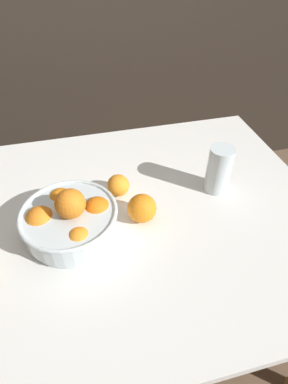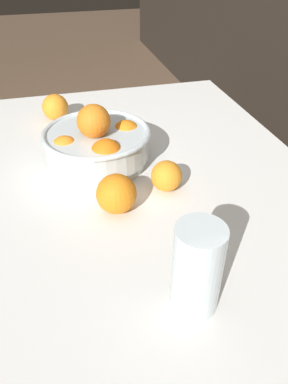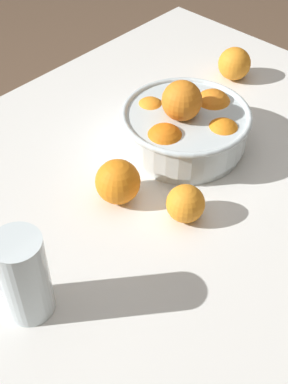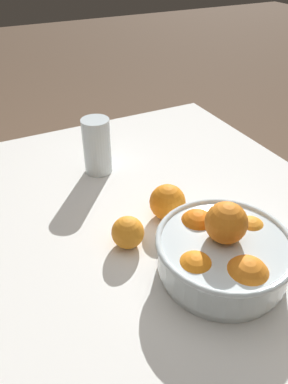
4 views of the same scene
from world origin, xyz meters
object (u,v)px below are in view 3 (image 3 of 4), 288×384
Objects in this scene: fruit_bowl at (186,126)px; orange_loose_aside at (186,204)px; orange_loose_near_bowl at (118,182)px; orange_loose_front at (234,64)px; juice_glass at (25,279)px.

fruit_bowl is 0.20m from orange_loose_aside.
fruit_bowl reaches higher than orange_loose_aside.
orange_loose_front is at bearing -169.29° from orange_loose_near_bowl.
juice_glass is 0.27m from orange_loose_near_bowl.
orange_loose_aside is at bearing 170.59° from juice_glass.
fruit_bowl reaches higher than orange_loose_front.
fruit_bowl is 3.11× the size of orange_loose_near_bowl.
orange_loose_near_bowl reaches higher than orange_loose_aside.
fruit_bowl is at bearing -140.12° from orange_loose_aside.
orange_loose_aside is (0.15, 0.13, -0.02)m from fruit_bowl.
orange_loose_front is (-0.28, -0.09, -0.02)m from fruit_bowl.
fruit_bowl is 0.47m from juice_glass.
juice_glass is at bearing 9.44° from fruit_bowl.
orange_loose_front reaches higher than orange_loose_aside.
juice_glass is at bearing 12.28° from orange_loose_front.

